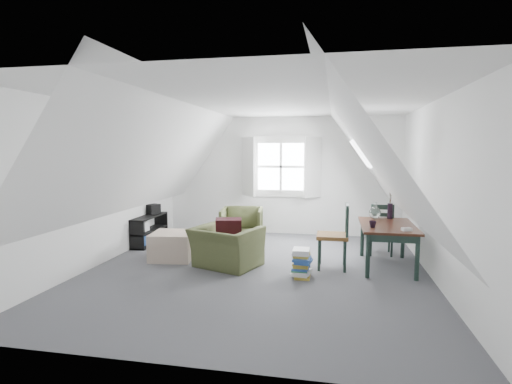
% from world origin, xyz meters
% --- Properties ---
extents(floor, '(5.50, 5.50, 0.00)m').
position_xyz_m(floor, '(0.00, 0.00, 0.00)').
color(floor, '#4D4E53').
rests_on(floor, ground).
extents(ceiling, '(5.50, 5.50, 0.00)m').
position_xyz_m(ceiling, '(0.00, 0.00, 2.50)').
color(ceiling, white).
rests_on(ceiling, wall_back).
extents(wall_back, '(5.00, 0.00, 5.00)m').
position_xyz_m(wall_back, '(0.00, 2.75, 1.25)').
color(wall_back, white).
rests_on(wall_back, ground).
extents(wall_front, '(5.00, 0.00, 5.00)m').
position_xyz_m(wall_front, '(0.00, -2.75, 1.25)').
color(wall_front, white).
rests_on(wall_front, ground).
extents(wall_left, '(0.00, 5.50, 5.50)m').
position_xyz_m(wall_left, '(-2.50, 0.00, 1.25)').
color(wall_left, white).
rests_on(wall_left, ground).
extents(wall_right, '(0.00, 5.50, 5.50)m').
position_xyz_m(wall_right, '(2.50, 0.00, 1.25)').
color(wall_right, white).
rests_on(wall_right, ground).
extents(slope_left, '(3.19, 5.50, 4.48)m').
position_xyz_m(slope_left, '(-1.55, 0.00, 1.78)').
color(slope_left, white).
rests_on(slope_left, wall_left).
extents(slope_right, '(3.19, 5.50, 4.48)m').
position_xyz_m(slope_right, '(1.55, 0.00, 1.78)').
color(slope_right, white).
rests_on(slope_right, wall_right).
extents(dormer_window, '(1.71, 0.35, 1.30)m').
position_xyz_m(dormer_window, '(0.00, 2.68, 1.45)').
color(dormer_window, white).
rests_on(dormer_window, wall_back).
extents(skylight, '(0.35, 0.75, 0.47)m').
position_xyz_m(skylight, '(1.55, 1.30, 1.75)').
color(skylight, white).
rests_on(skylight, slope_right).
extents(armchair_near, '(1.19, 1.11, 0.62)m').
position_xyz_m(armchair_near, '(-0.50, 0.11, 0.00)').
color(armchair_near, '#414827').
rests_on(armchair_near, floor).
extents(armchair_far, '(0.86, 0.88, 0.72)m').
position_xyz_m(armchair_far, '(-0.60, 1.58, 0.00)').
color(armchair_far, '#414827').
rests_on(armchair_far, floor).
extents(throw_pillow, '(0.44, 0.31, 0.42)m').
position_xyz_m(throw_pillow, '(-0.50, 0.26, 0.55)').
color(throw_pillow, '#3C1017').
rests_on(throw_pillow, armchair_near).
extents(ottoman, '(0.74, 0.74, 0.45)m').
position_xyz_m(ottoman, '(-1.49, 0.37, 0.22)').
color(ottoman, tan).
rests_on(ottoman, floor).
extents(dining_table, '(0.80, 1.34, 0.67)m').
position_xyz_m(dining_table, '(1.94, 0.57, 0.58)').
color(dining_table, '#321910').
rests_on(dining_table, floor).
extents(demijohn, '(0.19, 0.19, 0.27)m').
position_xyz_m(demijohn, '(1.79, 1.02, 0.78)').
color(demijohn, silver).
rests_on(demijohn, dining_table).
extents(vase_twigs, '(0.08, 0.09, 0.64)m').
position_xyz_m(vase_twigs, '(2.04, 1.12, 0.81)').
color(vase_twigs, black).
rests_on(vase_twigs, dining_table).
extents(cup, '(0.12, 0.12, 0.10)m').
position_xyz_m(cup, '(1.69, 0.27, 0.67)').
color(cup, black).
rests_on(cup, dining_table).
extents(paper_box, '(0.15, 0.12, 0.04)m').
position_xyz_m(paper_box, '(2.14, 0.12, 0.69)').
color(paper_box, white).
rests_on(paper_box, dining_table).
extents(dining_chair_far, '(0.42, 0.42, 0.90)m').
position_xyz_m(dining_chair_far, '(1.93, 1.32, 0.47)').
color(dining_chair_far, brown).
rests_on(dining_chair_far, floor).
extents(dining_chair_near, '(0.47, 0.47, 1.00)m').
position_xyz_m(dining_chair_near, '(1.15, 0.34, 0.52)').
color(dining_chair_near, brown).
rests_on(dining_chair_near, floor).
extents(media_shelf, '(0.36, 1.07, 0.55)m').
position_xyz_m(media_shelf, '(-2.40, 1.26, 0.25)').
color(media_shelf, black).
rests_on(media_shelf, floor).
extents(electronics_box, '(0.26, 0.30, 0.20)m').
position_xyz_m(electronics_box, '(-2.40, 1.54, 0.63)').
color(electronics_box, black).
rests_on(electronics_box, media_shelf).
extents(magazine_stack, '(0.31, 0.36, 0.41)m').
position_xyz_m(magazine_stack, '(0.69, -0.20, 0.20)').
color(magazine_stack, '#B29933').
rests_on(magazine_stack, floor).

